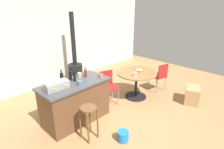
% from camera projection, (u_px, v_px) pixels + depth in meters
% --- Properties ---
extents(ground_plane, '(8.80, 8.80, 0.00)m').
position_uv_depth(ground_plane, '(114.00, 112.00, 4.52)').
color(ground_plane, '#A37A4C').
extents(back_wall, '(8.00, 0.10, 2.70)m').
position_uv_depth(back_wall, '(52.00, 41.00, 5.72)').
color(back_wall, beige).
rests_on(back_wall, ground_plane).
extents(kitchen_island, '(1.47, 0.72, 0.91)m').
position_uv_depth(kitchen_island, '(76.00, 102.00, 4.06)').
color(kitchen_island, brown).
rests_on(kitchen_island, ground_plane).
extents(wooden_stool, '(0.31, 0.31, 0.68)m').
position_uv_depth(wooden_stool, '(89.00, 116.00, 3.50)').
color(wooden_stool, brown).
rests_on(wooden_stool, ground_plane).
extents(dining_table, '(1.08, 1.08, 0.73)m').
position_uv_depth(dining_table, '(136.00, 78.00, 5.03)').
color(dining_table, black).
rests_on(dining_table, ground_plane).
extents(folding_chair_near, '(0.51, 0.51, 0.85)m').
position_uv_depth(folding_chair_near, '(108.00, 85.00, 4.78)').
color(folding_chair_near, maroon).
rests_on(folding_chair_near, ground_plane).
extents(folding_chair_far, '(0.48, 0.48, 0.85)m').
position_uv_depth(folding_chair_far, '(160.00, 75.00, 5.41)').
color(folding_chair_far, maroon).
rests_on(folding_chair_far, ground_plane).
extents(wood_stove, '(0.44, 0.45, 2.23)m').
position_uv_depth(wood_stove, '(75.00, 69.00, 5.80)').
color(wood_stove, black).
rests_on(wood_stove, ground_plane).
extents(toolbox, '(0.48, 0.22, 0.16)m').
position_uv_depth(toolbox, '(57.00, 85.00, 3.59)').
color(toolbox, gray).
rests_on(toolbox, kitchen_island).
extents(bottle_0, '(0.07, 0.07, 0.24)m').
position_uv_depth(bottle_0, '(85.00, 73.00, 4.15)').
color(bottle_0, '#603314').
rests_on(bottle_0, kitchen_island).
extents(bottle_1, '(0.06, 0.06, 0.32)m').
position_uv_depth(bottle_1, '(75.00, 76.00, 3.92)').
color(bottle_1, black).
rests_on(bottle_1, kitchen_island).
extents(bottle_2, '(0.07, 0.07, 0.28)m').
position_uv_depth(bottle_2, '(70.00, 75.00, 3.98)').
color(bottle_2, black).
rests_on(bottle_2, kitchen_island).
extents(bottle_3, '(0.07, 0.07, 0.28)m').
position_uv_depth(bottle_3, '(62.00, 78.00, 3.87)').
color(bottle_3, black).
rests_on(bottle_3, kitchen_island).
extents(cup_0, '(0.11, 0.08, 0.10)m').
position_uv_depth(cup_0, '(80.00, 83.00, 3.78)').
color(cup_0, '#4C7099').
rests_on(cup_0, kitchen_island).
extents(cup_1, '(0.11, 0.07, 0.09)m').
position_uv_depth(cup_1, '(101.00, 75.00, 4.15)').
color(cup_1, '#DB6651').
rests_on(cup_1, kitchen_island).
extents(cup_2, '(0.12, 0.09, 0.10)m').
position_uv_depth(cup_2, '(79.00, 75.00, 4.17)').
color(cup_2, tan).
rests_on(cup_2, kitchen_island).
extents(wine_glass, '(0.07, 0.07, 0.14)m').
position_uv_depth(wine_glass, '(136.00, 73.00, 4.64)').
color(wine_glass, silver).
rests_on(wine_glass, dining_table).
extents(serving_bowl, '(0.18, 0.18, 0.07)m').
position_uv_depth(serving_bowl, '(139.00, 70.00, 5.02)').
color(serving_bowl, tan).
rests_on(serving_bowl, dining_table).
extents(cardboard_box, '(0.59, 0.50, 0.43)m').
position_uv_depth(cardboard_box, '(192.00, 95.00, 4.88)').
color(cardboard_box, tan).
rests_on(cardboard_box, ground_plane).
extents(plastic_bucket, '(0.23, 0.23, 0.20)m').
position_uv_depth(plastic_bucket, '(123.00, 136.00, 3.56)').
color(plastic_bucket, blue).
rests_on(plastic_bucket, ground_plane).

